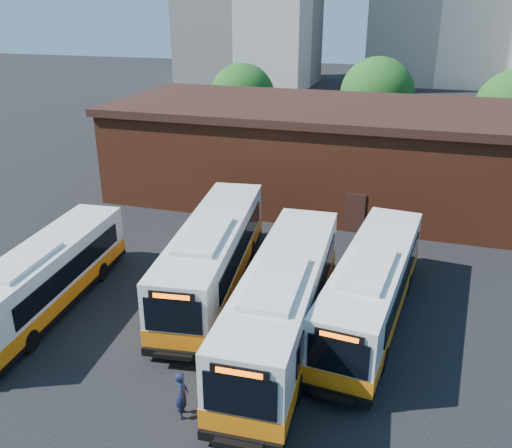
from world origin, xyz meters
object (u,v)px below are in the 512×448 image
(bus_west, at_px, (45,280))
(transit_worker, at_px, (182,395))
(bus_midwest, at_px, (213,257))
(bus_mideast, at_px, (283,305))
(bus_east, at_px, (372,290))

(bus_west, relative_size, transit_worker, 6.76)
(bus_midwest, relative_size, transit_worker, 7.57)
(bus_midwest, bearing_deg, bus_west, -155.10)
(bus_mideast, xyz_separation_m, bus_east, (3.19, 2.46, -0.12))
(bus_west, distance_m, bus_mideast, 10.56)
(bus_midwest, xyz_separation_m, bus_mideast, (4.24, -3.25, 0.02))
(transit_worker, bearing_deg, bus_east, -56.01)
(bus_east, bearing_deg, bus_midwest, 179.09)
(transit_worker, bearing_deg, bus_midwest, -7.18)
(bus_mideast, distance_m, bus_east, 4.03)
(transit_worker, bearing_deg, bus_mideast, -43.00)
(transit_worker, bearing_deg, bus_west, 40.53)
(bus_west, bearing_deg, bus_east, 7.68)
(bus_west, relative_size, bus_east, 0.95)
(bus_midwest, height_order, bus_mideast, bus_mideast)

